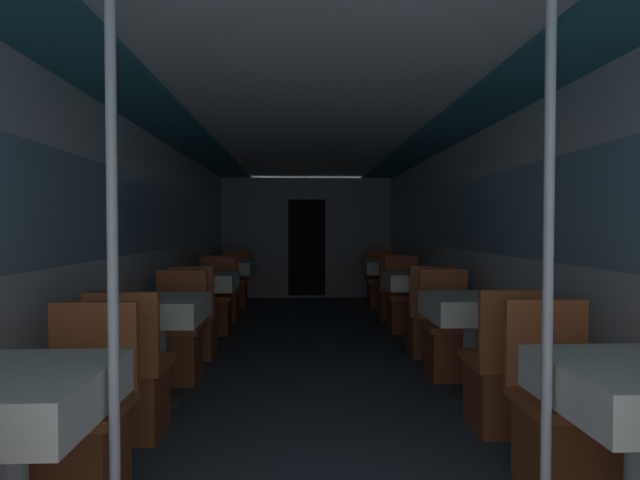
{
  "coord_description": "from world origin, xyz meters",
  "views": [
    {
      "loc": [
        -0.12,
        -0.97,
        1.23
      ],
      "look_at": [
        0.04,
        2.87,
        1.13
      ],
      "focal_mm": 28.0,
      "sensor_mm": 36.0,
      "label": 1
    }
  ],
  "objects_px": {
    "dining_table_left_0": "(8,407)",
    "chair_left_far_3": "(235,290)",
    "dining_table_right_2": "(415,284)",
    "dining_table_right_1": "(472,313)",
    "support_pole_right_0": "(548,282)",
    "chair_right_near_1": "(502,385)",
    "dining_table_left_2": "(206,285)",
    "dining_table_left_3": "(230,270)",
    "chair_right_near_3": "(393,299)",
    "chair_left_near_1": "(132,390)",
    "chair_right_far_3": "(380,289)",
    "chair_left_far_0": "(80,440)",
    "chair_right_far_0": "(562,431)",
    "chair_left_near_3": "(224,300)",
    "dining_table_left_1": "(158,315)",
    "chair_left_far_2": "(215,309)",
    "chair_right_far_2": "(404,308)",
    "chair_right_near_2": "(427,326)",
    "chair_left_far_1": "(177,346)",
    "chair_right_far_1": "(449,343)",
    "chair_left_near_2": "(195,328)",
    "dining_table_right_3": "(386,270)",
    "support_pole_left_0": "(113,284)"
  },
  "relations": [
    {
      "from": "dining_table_left_0",
      "to": "chair_left_far_2",
      "type": "relative_size",
      "value": 0.85
    },
    {
      "from": "dining_table_left_1",
      "to": "chair_left_far_0",
      "type": "bearing_deg",
      "value": -90.0
    },
    {
      "from": "dining_table_right_2",
      "to": "chair_right_near_3",
      "type": "xyz_separation_m",
      "value": [
        0.0,
        1.22,
        -0.34
      ]
    },
    {
      "from": "chair_left_near_2",
      "to": "chair_right_far_0",
      "type": "relative_size",
      "value": 1.0
    },
    {
      "from": "chair_left_far_2",
      "to": "chair_right_far_2",
      "type": "height_order",
      "value": "same"
    },
    {
      "from": "chair_left_far_1",
      "to": "chair_right_far_0",
      "type": "xyz_separation_m",
      "value": [
        2.2,
        -1.76,
        0.0
      ]
    },
    {
      "from": "dining_table_left_3",
      "to": "chair_right_near_3",
      "type": "distance_m",
      "value": 2.29
    },
    {
      "from": "dining_table_left_2",
      "to": "chair_left_far_2",
      "type": "xyz_separation_m",
      "value": [
        0.0,
        0.54,
        -0.34
      ]
    },
    {
      "from": "chair_left_near_3",
      "to": "chair_right_near_3",
      "type": "bearing_deg",
      "value": 0.0
    },
    {
      "from": "support_pole_left_0",
      "to": "chair_right_far_0",
      "type": "bearing_deg",
      "value": 16.27
    },
    {
      "from": "dining_table_left_1",
      "to": "chair_right_near_3",
      "type": "relative_size",
      "value": 0.85
    },
    {
      "from": "dining_table_left_0",
      "to": "chair_left_near_3",
      "type": "height_order",
      "value": "chair_left_near_3"
    },
    {
      "from": "chair_right_far_0",
      "to": "dining_table_left_0",
      "type": "bearing_deg",
      "value": 13.78
    },
    {
      "from": "dining_table_left_1",
      "to": "dining_table_left_3",
      "type": "height_order",
      "value": "same"
    },
    {
      "from": "chair_left_near_1",
      "to": "chair_right_far_3",
      "type": "height_order",
      "value": "same"
    },
    {
      "from": "dining_table_left_0",
      "to": "chair_left_far_0",
      "type": "relative_size",
      "value": 0.85
    },
    {
      "from": "chair_right_far_0",
      "to": "dining_table_right_1",
      "type": "relative_size",
      "value": 1.17
    },
    {
      "from": "dining_table_left_1",
      "to": "dining_table_left_2",
      "type": "distance_m",
      "value": 1.76
    },
    {
      "from": "chair_right_far_0",
      "to": "dining_table_right_2",
      "type": "bearing_deg",
      "value": -90.0
    },
    {
      "from": "chair_left_far_3",
      "to": "dining_table_right_2",
      "type": "height_order",
      "value": "chair_left_far_3"
    },
    {
      "from": "dining_table_left_0",
      "to": "chair_left_far_0",
      "type": "bearing_deg",
      "value": 90.0
    },
    {
      "from": "chair_right_near_1",
      "to": "chair_right_far_2",
      "type": "distance_m",
      "value": 2.84
    },
    {
      "from": "chair_left_far_0",
      "to": "dining_table_left_2",
      "type": "height_order",
      "value": "chair_left_far_0"
    },
    {
      "from": "dining_table_right_1",
      "to": "chair_left_near_3",
      "type": "bearing_deg",
      "value": 126.37
    },
    {
      "from": "chair_right_far_3",
      "to": "chair_right_near_1",
      "type": "bearing_deg",
      "value": 90.0
    },
    {
      "from": "chair_left_near_1",
      "to": "chair_right_near_1",
      "type": "relative_size",
      "value": 1.0
    },
    {
      "from": "support_pole_right_0",
      "to": "chair_right_near_1",
      "type": "height_order",
      "value": "support_pole_right_0"
    },
    {
      "from": "chair_left_near_1",
      "to": "chair_right_near_3",
      "type": "distance_m",
      "value": 4.15
    },
    {
      "from": "chair_right_far_0",
      "to": "dining_table_right_3",
      "type": "relative_size",
      "value": 1.17
    },
    {
      "from": "dining_table_left_0",
      "to": "dining_table_right_3",
      "type": "relative_size",
      "value": 1.0
    },
    {
      "from": "chair_right_far_3",
      "to": "chair_left_far_3",
      "type": "bearing_deg",
      "value": 0.0
    },
    {
      "from": "dining_table_left_2",
      "to": "chair_right_near_2",
      "type": "xyz_separation_m",
      "value": [
        2.2,
        -0.54,
        -0.34
      ]
    },
    {
      "from": "chair_right_far_1",
      "to": "chair_right_far_3",
      "type": "height_order",
      "value": "same"
    },
    {
      "from": "support_pole_left_0",
      "to": "dining_table_right_1",
      "type": "relative_size",
      "value": 2.79
    },
    {
      "from": "support_pole_left_0",
      "to": "chair_left_near_1",
      "type": "relative_size",
      "value": 2.38
    },
    {
      "from": "dining_table_left_0",
      "to": "chair_left_far_3",
      "type": "xyz_separation_m",
      "value": [
        0.0,
        5.83,
        -0.34
      ]
    },
    {
      "from": "dining_table_right_1",
      "to": "chair_right_near_3",
      "type": "distance_m",
      "value": 3.01
    },
    {
      "from": "dining_table_right_1",
      "to": "dining_table_left_0",
      "type": "bearing_deg",
      "value": -141.29
    },
    {
      "from": "chair_left_near_1",
      "to": "chair_right_far_0",
      "type": "bearing_deg",
      "value": -17.27
    },
    {
      "from": "chair_left_far_1",
      "to": "chair_right_far_0",
      "type": "distance_m",
      "value": 2.82
    },
    {
      "from": "dining_table_right_2",
      "to": "dining_table_right_1",
      "type": "bearing_deg",
      "value": -90.0
    },
    {
      "from": "dining_table_left_2",
      "to": "dining_table_left_0",
      "type": "bearing_deg",
      "value": -90.0
    },
    {
      "from": "chair_left_near_3",
      "to": "chair_right_near_1",
      "type": "xyz_separation_m",
      "value": [
        2.2,
        -3.53,
        0.0
      ]
    },
    {
      "from": "dining_table_left_3",
      "to": "chair_right_near_1",
      "type": "distance_m",
      "value": 4.63
    },
    {
      "from": "chair_left_far_1",
      "to": "dining_table_left_3",
      "type": "xyz_separation_m",
      "value": [
        0.0,
        2.99,
        0.34
      ]
    },
    {
      "from": "chair_left_far_1",
      "to": "chair_left_far_2",
      "type": "xyz_separation_m",
      "value": [
        0.0,
        1.76,
        0.0
      ]
    },
    {
      "from": "chair_left_near_2",
      "to": "chair_left_far_2",
      "type": "height_order",
      "value": "same"
    },
    {
      "from": "chair_left_near_1",
      "to": "dining_table_left_3",
      "type": "bearing_deg",
      "value": 90.0
    },
    {
      "from": "chair_left_near_2",
      "to": "chair_right_far_0",
      "type": "height_order",
      "value": "same"
    },
    {
      "from": "dining_table_left_2",
      "to": "dining_table_right_3",
      "type": "relative_size",
      "value": 1.0
    }
  ]
}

